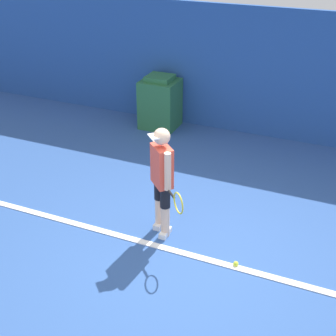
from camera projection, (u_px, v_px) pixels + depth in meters
ground_plane at (179, 255)px, 6.10m from camera, size 24.00×24.00×0.00m
back_wall at (262, 74)px, 8.86m from camera, size 24.00×0.10×2.47m
court_baseline at (180, 252)px, 6.14m from camera, size 21.60×0.10×0.01m
tennis_player at (162, 178)px, 6.14m from camera, size 0.69×0.69×1.56m
tennis_ball at (236, 264)px, 5.89m from camera, size 0.07×0.07×0.07m
covered_chair at (160, 103)px, 9.52m from camera, size 0.73×0.67×1.09m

